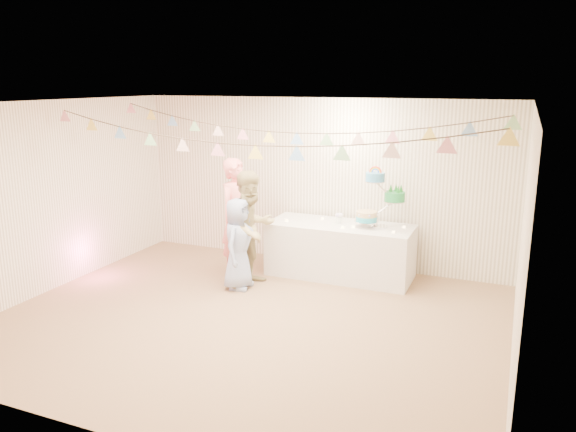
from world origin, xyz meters
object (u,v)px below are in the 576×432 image
at_px(table, 340,250).
at_px(person_child, 238,244).
at_px(person_adult_a, 237,217).
at_px(person_adult_b, 251,229).
at_px(cake_stand, 379,202).

distance_m(table, person_child, 1.57).
height_order(person_adult_a, person_adult_b, person_adult_a).
height_order(person_adult_b, person_child, person_adult_b).
bearing_deg(table, cake_stand, 5.19).
bearing_deg(person_child, table, -51.97).
distance_m(cake_stand, person_child, 2.09).
bearing_deg(table, person_adult_b, -141.75).
distance_m(person_adult_a, person_child, 0.66).
bearing_deg(person_adult_a, person_child, -138.37).
distance_m(cake_stand, person_adult_a, 2.10).
distance_m(table, person_adult_b, 1.41).
bearing_deg(person_adult_a, table, -58.58).
xyz_separation_m(person_adult_b, person_child, (-0.11, -0.20, -0.18)).
height_order(table, person_adult_b, person_adult_b).
height_order(table, person_adult_a, person_adult_a).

